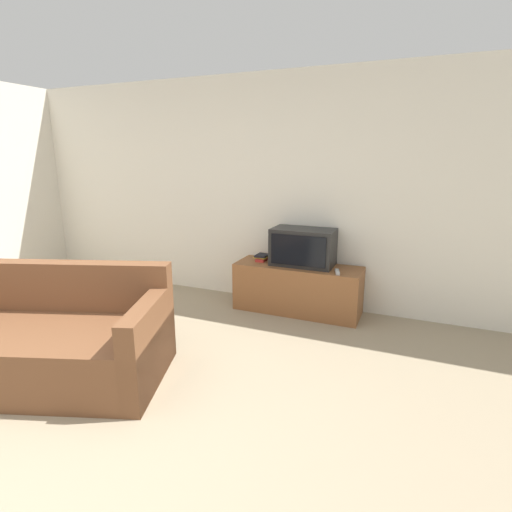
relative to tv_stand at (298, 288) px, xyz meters
name	(u,v)px	position (x,y,z in m)	size (l,w,h in m)	color
ground_plane	(35,454)	(-0.76, -2.75, -0.27)	(14.00, 14.00, 0.00)	gray
wall_back	(245,191)	(-0.76, 0.28, 1.03)	(9.00, 0.06, 2.60)	silver
tv_stand	(298,288)	(0.00, 0.00, 0.00)	(1.39, 0.47, 0.53)	brown
television	(303,247)	(0.04, 0.04, 0.47)	(0.68, 0.39, 0.41)	black
couch	(30,342)	(-1.55, -2.12, 0.02)	(2.29, 1.56, 0.85)	brown
book_stack	(262,257)	(-0.45, 0.06, 0.30)	(0.15, 0.22, 0.07)	#B72D28
remote_on_stand	(337,272)	(0.46, -0.12, 0.28)	(0.08, 0.17, 0.02)	#B7B7B7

